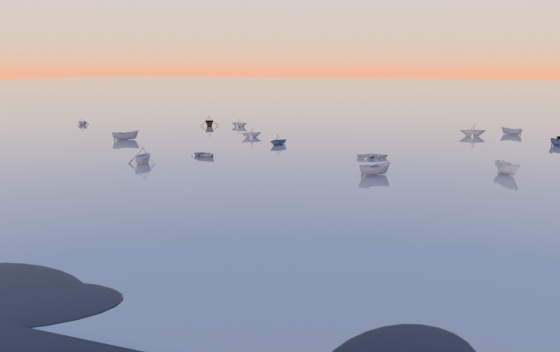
% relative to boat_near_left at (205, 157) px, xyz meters
% --- Properties ---
extents(ground, '(600.00, 600.00, 0.00)m').
position_rel_boat_near_left_xyz_m(ground, '(18.99, 58.24, 0.00)').
color(ground, '#6A5E58').
rests_on(ground, ground).
extents(mud_lobes, '(140.00, 6.00, 0.07)m').
position_rel_boat_near_left_xyz_m(mud_lobes, '(18.99, -42.76, 0.01)').
color(mud_lobes, black).
rests_on(mud_lobes, ground).
extents(moored_fleet, '(124.00, 58.00, 1.20)m').
position_rel_boat_near_left_xyz_m(moored_fleet, '(18.99, 11.24, 0.00)').
color(moored_fleet, '#B8B9B4').
rests_on(moored_fleet, ground).
extents(boat_near_left, '(3.46, 4.24, 0.99)m').
position_rel_boat_near_left_xyz_m(boat_near_left, '(0.00, 0.00, 0.00)').
color(boat_near_left, gray).
rests_on(boat_near_left, ground).
extents(boat_near_center, '(3.84, 4.04, 1.36)m').
position_rel_boat_near_left_xyz_m(boat_near_center, '(22.95, -4.15, 0.00)').
color(boat_near_center, gray).
rests_on(boat_near_center, ground).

